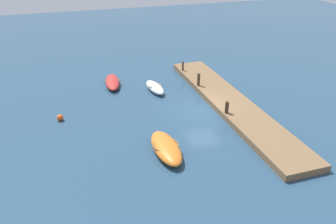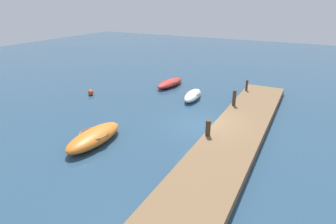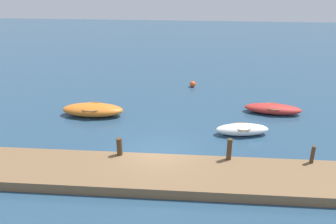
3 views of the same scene
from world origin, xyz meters
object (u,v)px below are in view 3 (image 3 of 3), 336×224
at_px(rowboat_orange, 93,110).
at_px(marker_buoy, 193,84).
at_px(dinghy_white, 242,129).
at_px(rowboat_red, 273,109).
at_px(mooring_post_west, 119,147).
at_px(mooring_post_mid_west, 229,149).
at_px(mooring_post_mid_east, 313,155).

bearing_deg(rowboat_orange, marker_buoy, 42.98).
xyz_separation_m(rowboat_orange, marker_buoy, (6.30, 5.97, -0.17)).
bearing_deg(rowboat_orange, dinghy_white, -12.31).
distance_m(dinghy_white, rowboat_red, 3.98).
xyz_separation_m(dinghy_white, mooring_post_west, (-6.34, -3.55, 0.58)).
distance_m(rowboat_red, mooring_post_mid_west, 7.61).
distance_m(dinghy_white, marker_buoy, 8.44).
xyz_separation_m(rowboat_red, mooring_post_west, (-8.67, -6.78, 0.60)).
relative_size(dinghy_white, mooring_post_west, 3.50).
bearing_deg(marker_buoy, rowboat_red, -41.51).
distance_m(mooring_post_west, mooring_post_mid_west, 5.29).
relative_size(mooring_post_west, mooring_post_mid_east, 1.02).
xyz_separation_m(rowboat_orange, mooring_post_mid_east, (12.06, -5.49, 0.50)).
distance_m(mooring_post_west, marker_buoy, 11.97).
bearing_deg(mooring_post_mid_east, mooring_post_mid_west, 180.00).
height_order(rowboat_orange, marker_buoy, rowboat_orange).
bearing_deg(mooring_post_west, marker_buoy, 73.55).
xyz_separation_m(mooring_post_mid_east, marker_buoy, (-5.76, 11.46, -0.67)).
xyz_separation_m(dinghy_white, rowboat_red, (2.34, 3.23, -0.02)).
bearing_deg(mooring_post_mid_east, marker_buoy, 116.70).
xyz_separation_m(mooring_post_mid_west, mooring_post_mid_east, (3.86, 0.00, -0.11)).
distance_m(rowboat_red, marker_buoy, 7.06).
relative_size(rowboat_red, mooring_post_west, 4.18).
xyz_separation_m(rowboat_red, mooring_post_mid_east, (0.48, -6.78, 0.59)).
xyz_separation_m(mooring_post_mid_west, marker_buoy, (-1.90, 11.46, -0.78)).
bearing_deg(mooring_post_mid_west, rowboat_red, 63.46).
height_order(rowboat_red, marker_buoy, rowboat_red).
relative_size(dinghy_white, mooring_post_mid_west, 2.88).
xyz_separation_m(rowboat_red, mooring_post_mid_west, (-3.39, -6.78, 0.69)).
height_order(dinghy_white, rowboat_red, dinghy_white).
bearing_deg(marker_buoy, mooring_post_mid_east, -63.30).
xyz_separation_m(dinghy_white, marker_buoy, (-2.95, 7.91, -0.10)).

